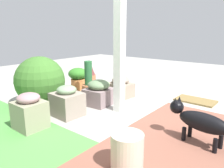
# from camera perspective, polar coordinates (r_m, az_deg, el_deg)

# --- Properties ---
(ground_plane) EXTENTS (12.00, 12.00, 0.00)m
(ground_plane) POSITION_cam_1_polar(r_m,az_deg,el_deg) (3.38, 4.67, -7.34)
(ground_plane) COLOR #A4A299
(brick_path) EXTENTS (1.80, 2.40, 0.02)m
(brick_path) POSITION_cam_1_polar(r_m,az_deg,el_deg) (2.54, 22.02, -15.68)
(brick_path) COLOR brown
(brick_path) RESTS_ON ground
(porch_pillar) EXTENTS (0.13, 0.13, 2.39)m
(porch_pillar) POSITION_cam_1_polar(r_m,az_deg,el_deg) (3.20, 2.03, 13.41)
(porch_pillar) COLOR white
(porch_pillar) RESTS_ON ground
(stone_planter_nearest) EXTENTS (0.47, 0.39, 0.39)m
(stone_planter_nearest) POSITION_cam_1_polar(r_m,az_deg,el_deg) (4.08, 2.27, -0.85)
(stone_planter_nearest) COLOR gray
(stone_planter_nearest) RESTS_ON ground
(stone_planter_near) EXTENTS (0.43, 0.45, 0.43)m
(stone_planter_near) POSITION_cam_1_polar(r_m,az_deg,el_deg) (3.64, -3.48, -2.31)
(stone_planter_near) COLOR gray
(stone_planter_near) RESTS_ON ground
(stone_planter_mid) EXTENTS (0.43, 0.39, 0.46)m
(stone_planter_mid) POSITION_cam_1_polar(r_m,az_deg,el_deg) (3.23, -11.70, -4.66)
(stone_planter_mid) COLOR gray
(stone_planter_mid) RESTS_ON ground
(stone_planter_far) EXTENTS (0.36, 0.34, 0.47)m
(stone_planter_far) POSITION_cam_1_polar(r_m,az_deg,el_deg) (2.95, -20.82, -6.86)
(stone_planter_far) COLOR gray
(stone_planter_far) RESTS_ON ground
(round_shrub) EXTENTS (0.82, 0.82, 0.82)m
(round_shrub) POSITION_cam_1_polar(r_m,az_deg,el_deg) (3.78, -18.38, 0.76)
(round_shrub) COLOR #386827
(round_shrub) RESTS_ON ground
(terracotta_pot_broad) EXTENTS (0.40, 0.40, 0.46)m
(terracotta_pot_broad) POSITION_cam_1_polar(r_m,az_deg,el_deg) (4.63, -8.92, 1.75)
(terracotta_pot_broad) COLOR #C2753E
(terracotta_pot_broad) RESTS_ON ground
(terracotta_pot_tall) EXTENTS (0.26, 0.26, 0.67)m
(terracotta_pot_tall) POSITION_cam_1_polar(r_m,az_deg,el_deg) (4.16, -6.17, 0.13)
(terracotta_pot_tall) COLOR #A9633E
(terracotta_pot_tall) RESTS_ON ground
(terracotta_pot_spiky) EXTENTS (0.29, 0.29, 0.57)m
(terracotta_pot_spiky) POSITION_cam_1_polar(r_m,az_deg,el_deg) (5.10, -5.97, 3.07)
(terracotta_pot_spiky) COLOR #A9613D
(terracotta_pot_spiky) RESTS_ON ground
(dog) EXTENTS (0.70, 0.28, 0.48)m
(dog) POSITION_cam_1_polar(r_m,az_deg,el_deg) (2.55, 21.88, -8.88)
(dog) COLOR black
(dog) RESTS_ON ground
(ceramic_urn) EXTENTS (0.29, 0.29, 0.35)m
(ceramic_urn) POSITION_cam_1_polar(r_m,az_deg,el_deg) (2.01, 3.99, -17.44)
(ceramic_urn) COLOR beige
(ceramic_urn) RESTS_ON ground
(doormat) EXTENTS (0.67, 0.40, 0.03)m
(doormat) POSITION_cam_1_polar(r_m,az_deg,el_deg) (4.12, 21.10, -4.08)
(doormat) COLOR olive
(doormat) RESTS_ON ground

